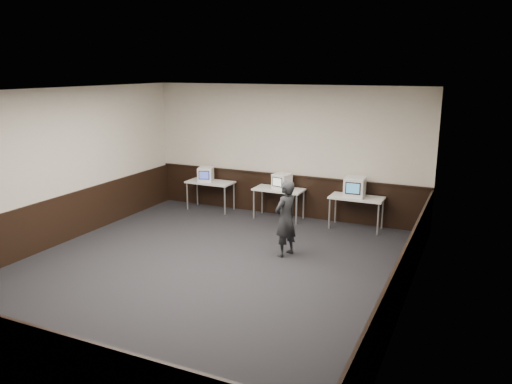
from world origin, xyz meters
TOP-DOWN VIEW (x-y plane):
  - floor at (0.00, 0.00)m, footprint 8.00×8.00m
  - ceiling at (0.00, 0.00)m, footprint 8.00×8.00m
  - back_wall at (0.00, 4.00)m, footprint 7.00×0.00m
  - front_wall at (0.00, -4.00)m, footprint 7.00×0.00m
  - left_wall at (-3.50, 0.00)m, footprint 0.00×8.00m
  - right_wall at (3.50, 0.00)m, footprint 0.00×8.00m
  - wainscot_back at (0.00, 3.98)m, footprint 6.98×0.04m
  - wainscot_front at (0.00, -3.98)m, footprint 6.98×0.04m
  - wainscot_left at (-3.48, 0.00)m, footprint 0.04×7.98m
  - wainscot_right at (3.48, 0.00)m, footprint 0.04×7.98m
  - wainscot_rail at (0.00, 3.96)m, footprint 6.98×0.06m
  - desk_left at (-1.90, 3.60)m, footprint 1.20×0.60m
  - desk_center at (0.00, 3.60)m, footprint 1.20×0.60m
  - desk_right at (1.90, 3.60)m, footprint 1.20×0.60m
  - emac_left at (-2.01, 3.57)m, footprint 0.46×0.48m
  - emac_center at (0.07, 3.61)m, footprint 0.44×0.46m
  - emac_right at (1.84, 3.59)m, footprint 0.47×0.51m
  - person at (1.05, 1.37)m, footprint 0.52×0.63m

SIDE VIEW (x-z plane):
  - floor at x=0.00m, z-range 0.00..0.00m
  - wainscot_back at x=0.00m, z-range 0.00..1.00m
  - wainscot_front at x=0.00m, z-range 0.00..1.00m
  - wainscot_left at x=-3.48m, z-range 0.00..1.00m
  - wainscot_right at x=3.48m, z-range 0.00..1.00m
  - desk_left at x=-1.90m, z-range 0.30..1.05m
  - desk_center at x=0.00m, z-range 0.30..1.05m
  - desk_right at x=1.90m, z-range 0.30..1.05m
  - person at x=1.05m, z-range 0.00..1.50m
  - emac_left at x=-2.01m, z-range 0.75..1.11m
  - emac_center at x=0.07m, z-range 0.75..1.12m
  - emac_right at x=1.84m, z-range 0.75..1.20m
  - wainscot_rail at x=0.00m, z-range 1.00..1.04m
  - back_wall at x=0.00m, z-range -1.90..5.10m
  - front_wall at x=0.00m, z-range -1.90..5.10m
  - left_wall at x=-3.50m, z-range -2.40..5.60m
  - right_wall at x=3.50m, z-range -2.40..5.60m
  - ceiling at x=0.00m, z-range 3.20..3.20m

